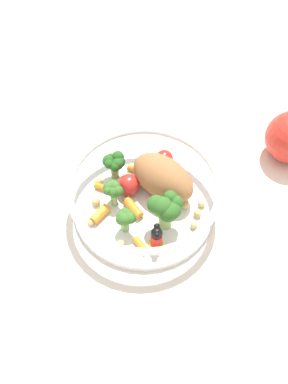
{
  "coord_description": "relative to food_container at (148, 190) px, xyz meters",
  "views": [
    {
      "loc": [
        0.33,
        -0.02,
        0.49
      ],
      "look_at": [
        -0.0,
        -0.01,
        0.03
      ],
      "focal_mm": 40.44,
      "sensor_mm": 36.0,
      "label": 1
    }
  ],
  "objects": [
    {
      "name": "food_container",
      "position": [
        0.0,
        0.0,
        0.0
      ],
      "size": [
        0.2,
        0.2,
        0.07
      ],
      "color": "white",
      "rests_on": "ground_plane"
    },
    {
      "name": "ground_plane",
      "position": [
        0.01,
        0.01,
        -0.03
      ],
      "size": [
        2.4,
        2.4,
        0.0
      ],
      "primitive_type": "plane",
      "color": "silver"
    }
  ]
}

